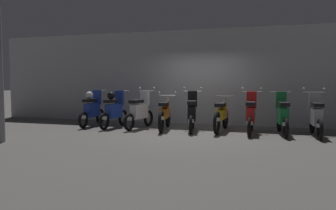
# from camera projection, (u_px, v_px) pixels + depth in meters

# --- Properties ---
(ground_plane) EXTENTS (80.00, 80.00, 0.00)m
(ground_plane) POSITION_uv_depth(u_px,v_px,m) (190.00, 132.00, 9.49)
(ground_plane) COLOR #565451
(back_wall) EXTENTS (16.00, 0.30, 3.21)m
(back_wall) POSITION_uv_depth(u_px,v_px,m) (203.00, 77.00, 11.27)
(back_wall) COLOR #ADADB2
(back_wall) RESTS_ON ground
(motorbike_slot_0) EXTENTS (0.56, 1.68, 1.18)m
(motorbike_slot_0) POSITION_uv_depth(u_px,v_px,m) (92.00, 109.00, 10.75)
(motorbike_slot_0) COLOR black
(motorbike_slot_0) RESTS_ON ground
(motorbike_slot_1) EXTENTS (0.56, 1.68, 1.18)m
(motorbike_slot_1) POSITION_uv_depth(u_px,v_px,m) (114.00, 110.00, 10.40)
(motorbike_slot_1) COLOR black
(motorbike_slot_1) RESTS_ON ground
(motorbike_slot_2) EXTENTS (0.58, 1.67, 1.29)m
(motorbike_slot_2) POSITION_uv_depth(u_px,v_px,m) (140.00, 112.00, 10.22)
(motorbike_slot_2) COLOR black
(motorbike_slot_2) RESTS_ON ground
(motorbike_slot_3) EXTENTS (0.58, 1.94, 1.15)m
(motorbike_slot_3) POSITION_uv_depth(u_px,v_px,m) (165.00, 114.00, 9.94)
(motorbike_slot_3) COLOR black
(motorbike_slot_3) RESTS_ON ground
(motorbike_slot_4) EXTENTS (0.58, 1.67, 1.29)m
(motorbike_slot_4) POSITION_uv_depth(u_px,v_px,m) (192.00, 113.00, 9.70)
(motorbike_slot_4) COLOR black
(motorbike_slot_4) RESTS_ON ground
(motorbike_slot_5) EXTENTS (0.56, 1.95, 1.03)m
(motorbike_slot_5) POSITION_uv_depth(u_px,v_px,m) (222.00, 115.00, 9.60)
(motorbike_slot_5) COLOR black
(motorbike_slot_5) RESTS_ON ground
(motorbike_slot_6) EXTENTS (0.59, 1.68, 1.29)m
(motorbike_slot_6) POSITION_uv_depth(u_px,v_px,m) (251.00, 115.00, 9.20)
(motorbike_slot_6) COLOR black
(motorbike_slot_6) RESTS_ON ground
(motorbike_slot_7) EXTENTS (0.56, 1.68, 1.18)m
(motorbike_slot_7) POSITION_uv_depth(u_px,v_px,m) (282.00, 116.00, 9.01)
(motorbike_slot_7) COLOR black
(motorbike_slot_7) RESTS_ON ground
(motorbike_slot_8) EXTENTS (0.59, 1.68, 1.29)m
(motorbike_slot_8) POSITION_uv_depth(u_px,v_px,m) (316.00, 117.00, 8.73)
(motorbike_slot_8) COLOR black
(motorbike_slot_8) RESTS_ON ground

